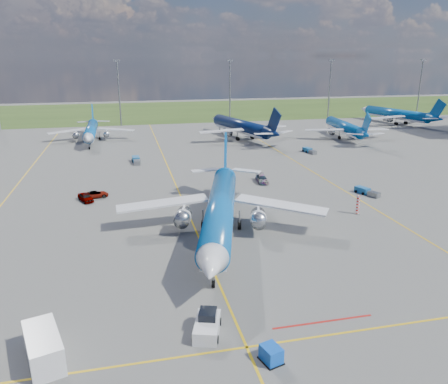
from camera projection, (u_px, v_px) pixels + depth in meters
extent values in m
plane|color=#545451|center=(204.00, 250.00, 56.01)|extent=(400.00, 400.00, 0.00)
cube|color=#2D4719|center=(144.00, 112.00, 195.56)|extent=(400.00, 80.00, 0.01)
cube|color=gold|center=(176.00, 186.00, 83.92)|extent=(0.25, 160.00, 0.02)
cube|color=gold|center=(247.00, 347.00, 37.40)|extent=(60.00, 0.25, 0.02)
cube|color=gold|center=(20.00, 181.00, 86.83)|extent=(0.25, 120.00, 0.02)
cube|color=gold|center=(302.00, 165.00, 99.61)|extent=(0.25, 120.00, 0.02)
cube|color=#A5140F|center=(323.00, 322.00, 40.96)|extent=(10.00, 0.25, 0.02)
cylinder|color=slate|center=(119.00, 94.00, 152.94)|extent=(0.50, 0.50, 22.00)
cube|color=slate|center=(117.00, 61.00, 149.57)|extent=(2.20, 0.50, 0.80)
cylinder|color=slate|center=(230.00, 92.00, 161.46)|extent=(0.50, 0.50, 22.00)
cube|color=slate|center=(230.00, 60.00, 158.09)|extent=(2.20, 0.50, 0.80)
cylinder|color=slate|center=(329.00, 90.00, 169.98)|extent=(0.50, 0.50, 22.00)
cube|color=slate|center=(332.00, 60.00, 166.61)|extent=(2.20, 0.50, 0.80)
cylinder|color=slate|center=(420.00, 89.00, 178.50)|extent=(0.50, 0.50, 22.00)
cube|color=slate|center=(423.00, 60.00, 175.13)|extent=(2.20, 0.50, 0.80)
cylinder|color=red|center=(358.00, 205.00, 68.54)|extent=(0.50, 0.50, 3.00)
cube|color=silver|center=(207.00, 327.00, 39.11)|extent=(3.25, 4.52, 1.26)
cube|color=black|center=(208.00, 315.00, 39.41)|extent=(2.00, 2.13, 0.87)
cube|color=slate|center=(210.00, 312.00, 41.54)|extent=(0.93, 2.29, 0.19)
cube|color=blue|center=(271.00, 354.00, 35.50)|extent=(1.79, 2.02, 1.36)
cube|color=silver|center=(43.00, 347.00, 35.41)|extent=(4.05, 6.19, 2.51)
imported|color=#999999|center=(86.00, 197.00, 74.74)|extent=(3.27, 4.49, 1.42)
imported|color=#999999|center=(96.00, 194.00, 76.72)|extent=(4.65, 2.82, 1.21)
imported|color=#999999|center=(262.00, 179.00, 85.92)|extent=(2.49, 5.07, 1.42)
cube|color=#185795|center=(362.00, 190.00, 79.22)|extent=(2.22, 2.93, 1.10)
cube|color=slate|center=(374.00, 194.00, 77.16)|extent=(1.82, 2.30, 0.90)
cube|color=#185890|center=(136.00, 159.00, 102.79)|extent=(1.72, 3.02, 1.25)
cube|color=slate|center=(137.00, 162.00, 100.11)|extent=(1.46, 2.33, 1.02)
cube|color=#17578B|center=(307.00, 150.00, 113.20)|extent=(1.78, 2.83, 1.12)
cube|color=slate|center=(313.00, 152.00, 110.86)|extent=(1.50, 2.19, 0.92)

